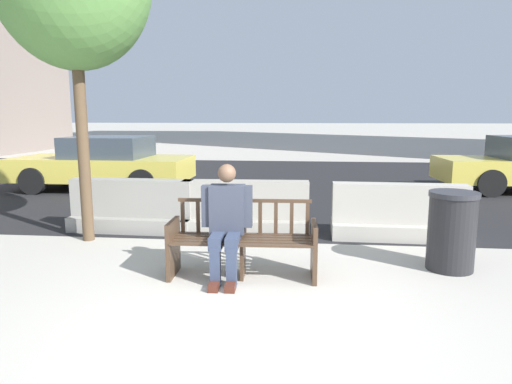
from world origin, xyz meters
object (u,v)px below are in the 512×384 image
Objects in this scene: jersey_barrier_left at (133,210)px; car_sedan_mid at (104,163)px; seated_person at (226,219)px; jersey_barrier_right at (398,216)px; jersey_barrier_centre at (245,212)px; street_bench at (243,243)px; trash_bin at (452,231)px.

car_sedan_mid reaches higher than jersey_barrier_left.
seated_person is 0.65× the size of jersey_barrier_right.
seated_person reaches higher than jersey_barrier_left.
jersey_barrier_centre is 0.47× the size of car_sedan_mid.
trash_bin is at bearing 11.23° from street_bench.
jersey_barrier_centre is at bearing 91.12° from seated_person.
car_sedan_mid is at bearing 124.64° from seated_person.
jersey_barrier_centre is 2.11× the size of trash_bin.
trash_bin is at bearing 11.80° from seated_person.
car_sedan_mid is at bearing 119.49° from jersey_barrier_left.
seated_person is 2.07m from jersey_barrier_centre.
car_sedan_mid is (-6.43, 3.98, 0.32)m from jersey_barrier_right.
car_sedan_mid is at bearing 126.10° from street_bench.
jersey_barrier_left is 4.52m from car_sedan_mid.
seated_person is at bearing -160.67° from street_bench.
car_sedan_mid is (-2.22, 3.92, 0.32)m from jersey_barrier_left.
seated_person reaches higher than trash_bin.
trash_bin reaches higher than street_bench.
jersey_barrier_centre is 2.36m from jersey_barrier_right.
car_sedan_mid is at bearing 141.49° from trash_bin.
seated_person is at bearing -168.20° from trash_bin.
jersey_barrier_right is at bearing 103.61° from trash_bin.
seated_person is 3.06m from jersey_barrier_right.
trash_bin reaches higher than jersey_barrier_centre.
trash_bin is (2.48, 0.49, 0.09)m from street_bench.
jersey_barrier_right is (2.14, 1.90, -0.06)m from street_bench.
jersey_barrier_right is 7.57m from car_sedan_mid.
street_bench reaches higher than jersey_barrier_left.
jersey_barrier_left is (-1.85, -0.03, 0.00)m from jersey_barrier_centre.
jersey_barrier_left is 1.00× the size of jersey_barrier_right.
jersey_barrier_centre is at bearing 178.00° from jersey_barrier_right.
car_sedan_mid reaches higher than street_bench.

